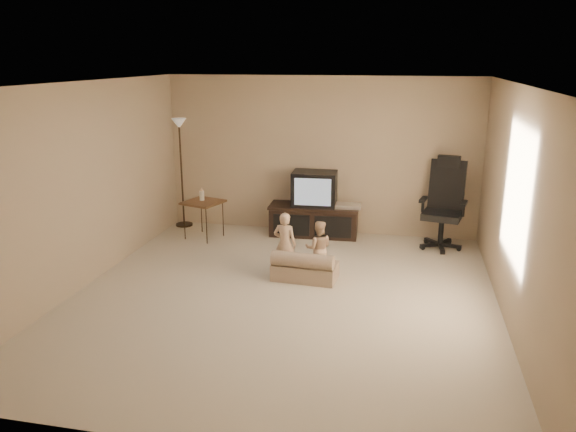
# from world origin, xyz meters

# --- Properties ---
(floor) EXTENTS (5.50, 5.50, 0.00)m
(floor) POSITION_xyz_m (0.00, 0.00, 0.00)
(floor) COLOR #C4B59B
(floor) RESTS_ON ground
(room_shell) EXTENTS (5.50, 5.50, 5.50)m
(room_shell) POSITION_xyz_m (0.00, 0.00, 1.52)
(room_shell) COLOR white
(room_shell) RESTS_ON floor
(tv_stand) EXTENTS (1.47, 0.60, 1.04)m
(tv_stand) POSITION_xyz_m (-0.04, 2.49, 0.43)
(tv_stand) COLOR black
(tv_stand) RESTS_ON floor
(office_chair) EXTENTS (0.75, 0.78, 1.37)m
(office_chair) POSITION_xyz_m (1.94, 2.33, 0.49)
(office_chair) COLOR black
(office_chair) RESTS_ON floor
(side_table) EXTENTS (0.68, 0.68, 0.81)m
(side_table) POSITION_xyz_m (-1.73, 1.99, 0.58)
(side_table) COLOR brown
(side_table) RESTS_ON floor
(floor_lamp) EXTENTS (0.28, 0.28, 1.81)m
(floor_lamp) POSITION_xyz_m (-2.30, 2.55, 1.32)
(floor_lamp) COLOR #322416
(floor_lamp) RESTS_ON floor
(child_sofa) EXTENTS (0.84, 0.52, 0.40)m
(child_sofa) POSITION_xyz_m (0.15, 0.59, 0.16)
(child_sofa) COLOR gray
(child_sofa) RESTS_ON floor
(toddler_left) EXTENTS (0.34, 0.26, 0.85)m
(toddler_left) POSITION_xyz_m (-0.13, 0.73, 0.42)
(toddler_left) COLOR tan
(toddler_left) RESTS_ON floor
(toddler_right) EXTENTS (0.38, 0.25, 0.74)m
(toddler_right) POSITION_xyz_m (0.30, 0.81, 0.37)
(toddler_right) COLOR tan
(toddler_right) RESTS_ON floor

